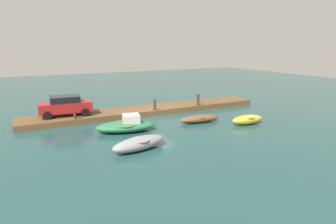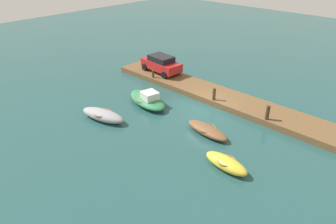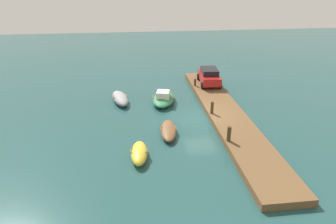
% 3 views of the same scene
% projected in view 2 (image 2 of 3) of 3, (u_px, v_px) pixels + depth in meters
% --- Properties ---
extents(ground_plane, '(84.00, 84.00, 0.00)m').
position_uv_depth(ground_plane, '(206.00, 108.00, 24.28)').
color(ground_plane, '#234C4C').
extents(dock_platform, '(21.98, 2.95, 0.47)m').
position_uv_depth(dock_platform, '(221.00, 97.00, 25.49)').
color(dock_platform, brown).
rests_on(dock_platform, ground_plane).
extents(motorboat_green, '(4.47, 2.77, 1.22)m').
position_uv_depth(motorboat_green, '(147.00, 99.00, 24.64)').
color(motorboat_green, '#2D7A4C').
rests_on(motorboat_green, ground_plane).
extents(rowboat_grey, '(3.79, 2.01, 0.78)m').
position_uv_depth(rowboat_grey, '(103.00, 115.00, 22.48)').
color(rowboat_grey, '#939399').
rests_on(rowboat_grey, ground_plane).
extents(dinghy_yellow, '(2.82, 1.18, 0.73)m').
position_uv_depth(dinghy_yellow, '(226.00, 163.00, 17.57)').
color(dinghy_yellow, gold).
rests_on(dinghy_yellow, ground_plane).
extents(rowboat_brown, '(3.44, 1.44, 0.59)m').
position_uv_depth(rowboat_brown, '(207.00, 130.00, 20.84)').
color(rowboat_brown, brown).
rests_on(rowboat_brown, ground_plane).
extents(mooring_post_west, '(0.27, 0.27, 1.05)m').
position_uv_depth(mooring_post_west, '(268.00, 113.00, 21.55)').
color(mooring_post_west, '#47331E').
rests_on(mooring_post_west, dock_platform).
extents(mooring_post_mid_west, '(0.25, 0.25, 1.00)m').
position_uv_depth(mooring_post_mid_west, '(214.00, 94.00, 24.29)').
color(mooring_post_mid_west, '#47331E').
rests_on(mooring_post_mid_west, dock_platform).
extents(mooring_post_mid_east, '(0.20, 0.20, 0.71)m').
position_uv_depth(mooring_post_mid_east, '(153.00, 74.00, 28.44)').
color(mooring_post_mid_east, '#47331E').
rests_on(mooring_post_mid_east, dock_platform).
extents(parked_car, '(4.16, 2.24, 1.60)m').
position_uv_depth(parked_car, '(161.00, 64.00, 29.45)').
color(parked_car, '#B21E1E').
rests_on(parked_car, dock_platform).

